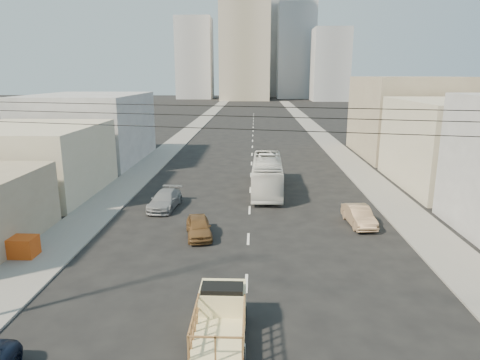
# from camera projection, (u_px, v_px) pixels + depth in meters

# --- Properties ---
(sidewalk_left) EXTENTS (3.50, 180.00, 0.12)m
(sidewalk_left) POSITION_uv_depth(u_px,v_px,m) (192.00, 129.00, 82.13)
(sidewalk_left) COLOR slate
(sidewalk_left) RESTS_ON ground
(sidewalk_right) EXTENTS (3.50, 180.00, 0.12)m
(sidewalk_right) POSITION_uv_depth(u_px,v_px,m) (315.00, 130.00, 81.32)
(sidewalk_right) COLOR slate
(sidewalk_right) RESTS_ON ground
(lane_dashes) EXTENTS (0.15, 104.00, 0.01)m
(lane_dashes) POSITION_uv_depth(u_px,v_px,m) (252.00, 144.00, 65.24)
(lane_dashes) COLOR silver
(lane_dashes) RESTS_ON ground
(flatbed_pickup) EXTENTS (1.95, 4.41, 1.90)m
(flatbed_pickup) POSITION_uv_depth(u_px,v_px,m) (221.00, 315.00, 16.72)
(flatbed_pickup) COLOR beige
(flatbed_pickup) RESTS_ON ground
(city_bus) EXTENTS (2.82, 10.98, 3.04)m
(city_bus) POSITION_uv_depth(u_px,v_px,m) (267.00, 174.00, 38.50)
(city_bus) COLOR silver
(city_bus) RESTS_ON ground
(sedan_brown) EXTENTS (2.27, 4.07, 1.31)m
(sedan_brown) POSITION_uv_depth(u_px,v_px,m) (199.00, 227.00, 27.68)
(sedan_brown) COLOR brown
(sedan_brown) RESTS_ON ground
(sedan_tan) EXTENTS (1.78, 4.21, 1.35)m
(sedan_tan) POSITION_uv_depth(u_px,v_px,m) (359.00, 216.00, 29.81)
(sedan_tan) COLOR #987759
(sedan_tan) RESTS_ON ground
(sedan_grey) EXTENTS (2.32, 4.84, 1.36)m
(sedan_grey) POSITION_uv_depth(u_px,v_px,m) (165.00, 200.00, 33.56)
(sedan_grey) COLOR gray
(sedan_grey) RESTS_ON ground
(overhead_wires) EXTENTS (23.01, 5.02, 0.72)m
(overhead_wires) POSITION_uv_depth(u_px,v_px,m) (243.00, 117.00, 13.13)
(overhead_wires) COLOR black
(overhead_wires) RESTS_ON ground
(crate_stack) EXTENTS (1.80, 1.20, 1.14)m
(crate_stack) POSITION_uv_depth(u_px,v_px,m) (20.00, 247.00, 24.41)
(crate_stack) COLOR #C04612
(crate_stack) RESTS_ON sidewalk_left
(bldg_right_mid) EXTENTS (11.00, 14.00, 8.00)m
(bldg_right_mid) POSITION_uv_depth(u_px,v_px,m) (462.00, 144.00, 39.36)
(bldg_right_mid) COLOR #B5AE92
(bldg_right_mid) RESTS_ON ground
(bldg_right_far) EXTENTS (12.00, 16.00, 10.00)m
(bldg_right_far) POSITION_uv_depth(u_px,v_px,m) (408.00, 117.00, 54.63)
(bldg_right_far) COLOR gray
(bldg_right_far) RESTS_ON ground
(bldg_left_mid) EXTENTS (11.00, 12.00, 6.00)m
(bldg_left_mid) POSITION_uv_depth(u_px,v_px,m) (31.00, 161.00, 37.04)
(bldg_left_mid) COLOR #B5AE92
(bldg_left_mid) RESTS_ON ground
(bldg_left_far) EXTENTS (12.00, 16.00, 8.00)m
(bldg_left_far) POSITION_uv_depth(u_px,v_px,m) (90.00, 128.00, 51.37)
(bldg_left_far) COLOR gray
(bldg_left_far) RESTS_ON ground
(high_rise_tower) EXTENTS (20.00, 20.00, 60.00)m
(high_rise_tower) POSITION_uv_depth(u_px,v_px,m) (245.00, 24.00, 171.71)
(high_rise_tower) COLOR tan
(high_rise_tower) RESTS_ON ground
(midrise_ne) EXTENTS (16.00, 16.00, 40.00)m
(midrise_ne) POSITION_uv_depth(u_px,v_px,m) (296.00, 52.00, 187.91)
(midrise_ne) COLOR #999CA1
(midrise_ne) RESTS_ON ground
(midrise_nw) EXTENTS (15.00, 15.00, 34.00)m
(midrise_nw) POSITION_uv_depth(u_px,v_px,m) (195.00, 59.00, 185.28)
(midrise_nw) COLOR #999CA1
(midrise_nw) RESTS_ON ground
(midrise_back) EXTENTS (18.00, 18.00, 44.00)m
(midrise_back) POSITION_uv_depth(u_px,v_px,m) (268.00, 49.00, 202.39)
(midrise_back) COLOR gray
(midrise_back) RESTS_ON ground
(midrise_east) EXTENTS (14.00, 14.00, 28.00)m
(midrise_east) POSITION_uv_depth(u_px,v_px,m) (330.00, 65.00, 169.53)
(midrise_east) COLOR #999CA1
(midrise_east) RESTS_ON ground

